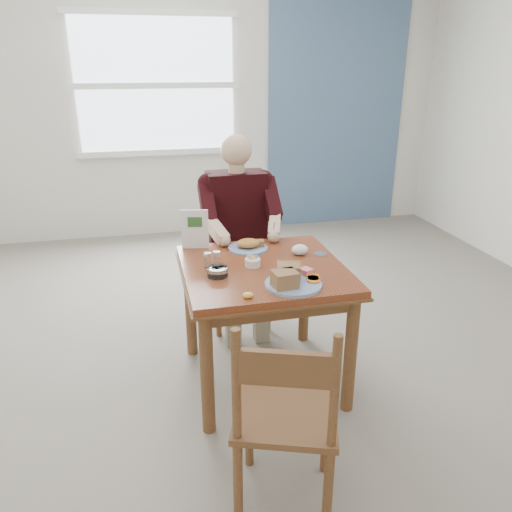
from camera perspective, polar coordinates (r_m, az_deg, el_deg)
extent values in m
plane|color=slate|center=(3.18, 0.77, -13.74)|extent=(6.00, 6.00, 0.00)
plane|color=beige|center=(5.58, -6.94, 16.77)|extent=(5.50, 0.00, 5.50)
cube|color=#486486|center=(5.96, 9.25, 16.94)|extent=(1.60, 0.02, 2.80)
ellipsoid|color=yellow|center=(2.44, -0.93, -4.50)|extent=(0.06, 0.04, 0.03)
ellipsoid|color=white|center=(2.99, 5.01, 0.73)|extent=(0.10, 0.08, 0.06)
cylinder|color=silver|center=(3.01, 7.38, 0.22)|extent=(0.08, 0.08, 0.01)
cube|color=white|center=(5.51, -11.36, 18.56)|extent=(1.60, 0.02, 1.30)
cube|color=white|center=(5.51, -11.92, 25.62)|extent=(1.72, 0.04, 0.06)
cube|color=white|center=(5.57, -10.84, 11.56)|extent=(1.72, 0.04, 0.06)
cube|color=white|center=(5.50, -11.36, 18.56)|extent=(1.72, 0.04, 0.06)
cube|color=brown|center=(2.83, 0.85, -1.54)|extent=(0.90, 0.90, 0.04)
cube|color=brown|center=(2.84, 0.84, -2.05)|extent=(0.92, 0.92, 0.01)
cylinder|color=brown|center=(2.61, -5.62, -13.21)|extent=(0.07, 0.07, 0.71)
cylinder|color=brown|center=(2.79, 10.74, -10.96)|extent=(0.07, 0.07, 0.71)
cylinder|color=brown|center=(3.28, -7.53, -5.60)|extent=(0.07, 0.07, 0.71)
cylinder|color=brown|center=(3.43, 5.58, -4.26)|extent=(0.07, 0.07, 0.71)
cube|color=brown|center=(2.52, 3.00, -6.36)|extent=(0.80, 0.03, 0.08)
cube|color=brown|center=(3.21, -0.85, -0.05)|extent=(0.80, 0.03, 0.08)
cube|color=brown|center=(2.79, -6.96, -3.56)|extent=(0.03, 0.80, 0.08)
cube|color=brown|center=(2.97, 8.17, -2.10)|extent=(0.03, 0.80, 0.08)
cylinder|color=brown|center=(3.52, -4.33, -5.87)|extent=(0.04, 0.04, 0.45)
cylinder|color=brown|center=(3.58, 1.39, -5.28)|extent=(0.04, 0.04, 0.45)
cylinder|color=brown|center=(3.84, -5.19, -3.47)|extent=(0.04, 0.04, 0.45)
cylinder|color=brown|center=(3.90, 0.06, -2.97)|extent=(0.04, 0.04, 0.45)
cube|color=brown|center=(3.61, -2.07, -0.91)|extent=(0.42, 0.42, 0.03)
cylinder|color=brown|center=(3.66, -5.44, 3.29)|extent=(0.04, 0.04, 0.50)
cylinder|color=brown|center=(3.73, 0.06, 3.70)|extent=(0.04, 0.04, 0.50)
cube|color=brown|center=(3.66, -2.69, 4.99)|extent=(0.38, 0.03, 0.14)
cylinder|color=brown|center=(2.49, -0.78, -18.86)|extent=(0.05, 0.05, 0.45)
cylinder|color=brown|center=(2.48, 8.01, -19.29)|extent=(0.05, 0.05, 0.45)
cylinder|color=brown|center=(2.22, -2.06, -24.80)|extent=(0.05, 0.05, 0.45)
cylinder|color=brown|center=(2.21, 8.19, -25.35)|extent=(0.05, 0.05, 0.45)
cube|color=brown|center=(2.18, 3.48, -17.39)|extent=(0.54, 0.54, 0.03)
cylinder|color=brown|center=(1.91, -2.26, -14.88)|extent=(0.05, 0.05, 0.50)
cylinder|color=brown|center=(1.90, 8.96, -15.44)|extent=(0.05, 0.05, 0.50)
cube|color=brown|center=(1.84, 3.39, -12.73)|extent=(0.37, 0.16, 0.14)
cube|color=gray|center=(3.45, -3.32, -0.63)|extent=(0.13, 0.38, 0.12)
cube|color=gray|center=(3.49, -0.09, -0.35)|extent=(0.13, 0.38, 0.12)
cube|color=gray|center=(3.42, -2.68, -6.41)|extent=(0.10, 0.10, 0.48)
cube|color=gray|center=(3.45, 0.60, -6.06)|extent=(0.10, 0.10, 0.48)
cube|color=black|center=(3.51, -2.25, 4.95)|extent=(0.40, 0.22, 0.58)
sphere|color=black|center=(3.42, -5.45, 8.26)|extent=(0.15, 0.15, 0.15)
sphere|color=black|center=(3.49, 0.79, 8.62)|extent=(0.15, 0.15, 0.15)
cylinder|color=tan|center=(3.42, -2.26, 9.85)|extent=(0.11, 0.11, 0.08)
sphere|color=tan|center=(3.39, -2.29, 12.01)|extent=(0.21, 0.21, 0.21)
cube|color=black|center=(3.33, -5.62, 6.12)|extent=(0.09, 0.29, 0.27)
cube|color=black|center=(3.42, 1.75, 6.59)|extent=(0.09, 0.29, 0.27)
sphere|color=black|center=(3.25, -5.28, 3.91)|extent=(0.09, 0.09, 0.09)
sphere|color=black|center=(3.34, 2.24, 4.44)|extent=(0.09, 0.09, 0.09)
cube|color=tan|center=(3.18, -4.49, 2.88)|extent=(0.14, 0.23, 0.14)
cube|color=tan|center=(3.26, 2.14, 3.37)|extent=(0.14, 0.23, 0.14)
sphere|color=tan|center=(3.11, -3.66, 1.80)|extent=(0.08, 0.08, 0.08)
sphere|color=tan|center=(3.18, 2.03, 2.24)|extent=(0.08, 0.08, 0.08)
cylinder|color=silver|center=(3.16, 2.05, 3.10)|extent=(0.01, 0.05, 0.12)
cylinder|color=white|center=(2.58, 4.28, -3.26)|extent=(0.30, 0.30, 0.02)
cube|color=tan|center=(2.52, 3.31, -2.65)|extent=(0.13, 0.12, 0.08)
cube|color=tan|center=(2.60, 3.75, -1.80)|extent=(0.14, 0.13, 0.08)
cylinder|color=orange|center=(2.60, 6.61, -2.79)|extent=(0.08, 0.08, 0.01)
cylinder|color=orange|center=(2.63, 6.56, -2.57)|extent=(0.08, 0.08, 0.01)
cylinder|color=orange|center=(2.65, 6.51, -2.35)|extent=(0.09, 0.09, 0.01)
cube|color=#F37376|center=(2.68, 5.74, -1.75)|extent=(0.08, 0.08, 0.03)
cylinder|color=white|center=(3.07, -0.91, 0.91)|extent=(0.27, 0.27, 0.01)
ellipsoid|color=#C47C2E|center=(3.06, -0.91, 1.49)|extent=(0.15, 0.14, 0.05)
cube|color=tan|center=(3.09, 0.06, 1.49)|extent=(0.10, 0.07, 0.04)
cylinder|color=white|center=(2.81, -0.38, -0.74)|extent=(0.10, 0.10, 0.05)
cube|color=pink|center=(2.80, -0.57, -0.15)|extent=(0.03, 0.01, 0.02)
cube|color=#6699D8|center=(2.81, -0.12, -0.06)|extent=(0.03, 0.02, 0.02)
cube|color=#EAD159|center=(2.79, -0.35, -0.24)|extent=(0.03, 0.02, 0.02)
cube|color=white|center=(2.81, -0.69, -0.05)|extent=(0.03, 0.02, 0.02)
cylinder|color=white|center=(2.79, -5.52, -0.66)|extent=(0.04, 0.04, 0.07)
cylinder|color=silver|center=(2.78, -5.55, 0.21)|extent=(0.05, 0.05, 0.02)
cylinder|color=white|center=(2.81, -4.48, -0.50)|extent=(0.04, 0.04, 0.07)
cylinder|color=silver|center=(2.79, -4.51, 0.36)|extent=(0.05, 0.05, 0.02)
cylinder|color=white|center=(2.69, -4.42, -1.80)|extent=(0.13, 0.13, 0.05)
cylinder|color=white|center=(2.68, -4.73, -1.49)|extent=(0.03, 0.03, 0.02)
cylinder|color=white|center=(2.69, -4.08, -1.37)|extent=(0.03, 0.03, 0.02)
cylinder|color=white|center=(2.67, -4.42, -1.62)|extent=(0.03, 0.03, 0.02)
cube|color=white|center=(3.08, -7.01, 3.06)|extent=(0.17, 0.04, 0.25)
cube|color=#2D5926|center=(3.05, -7.01, 3.87)|extent=(0.09, 0.02, 0.06)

